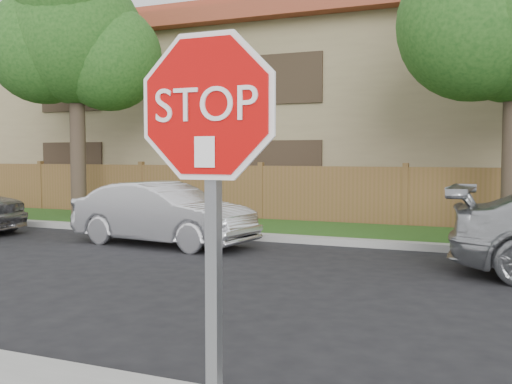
% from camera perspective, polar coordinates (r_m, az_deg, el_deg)
% --- Properties ---
extents(far_curb, '(70.00, 0.30, 0.15)m').
position_cam_1_polar(far_curb, '(12.63, 11.56, -4.87)').
color(far_curb, gray).
rests_on(far_curb, ground).
extents(grass_strip, '(70.00, 3.00, 0.12)m').
position_cam_1_polar(grass_strip, '(14.23, 12.93, -3.99)').
color(grass_strip, '#1E4714').
rests_on(grass_strip, ground).
extents(fence, '(70.00, 0.12, 1.60)m').
position_cam_1_polar(fence, '(15.73, 14.03, -0.58)').
color(fence, brown).
rests_on(fence, ground).
extents(apartment_building, '(35.20, 9.20, 7.20)m').
position_cam_1_polar(apartment_building, '(21.29, 16.63, 7.79)').
color(apartment_building, '#897955').
rests_on(apartment_building, ground).
extents(tree_left, '(4.80, 3.90, 7.78)m').
position_cam_1_polar(tree_left, '(18.17, -17.01, 13.92)').
color(tree_left, '#382B21').
rests_on(tree_left, ground).
extents(stop_sign, '(1.01, 0.13, 2.55)m').
position_cam_1_polar(stop_sign, '(2.94, -4.50, 1.87)').
color(stop_sign, gray).
rests_on(stop_sign, sidewalk_near).
extents(sedan_left, '(4.17, 1.85, 1.33)m').
position_cam_1_polar(sedan_left, '(12.79, -8.81, -2.06)').
color(sedan_left, silver).
rests_on(sedan_left, ground).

